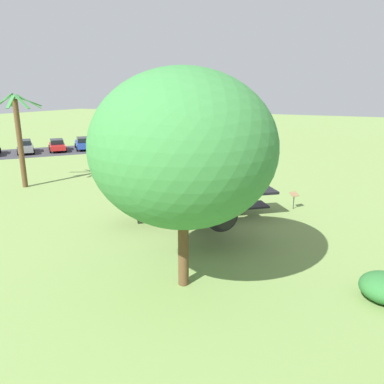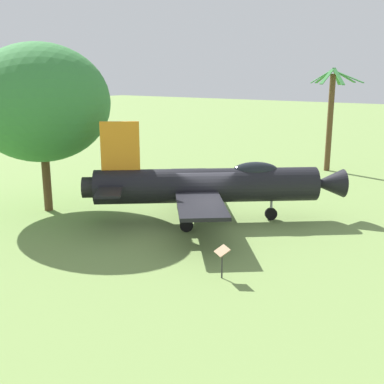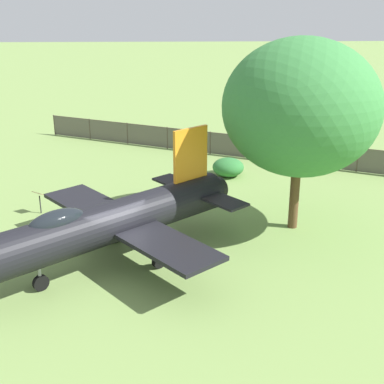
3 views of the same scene
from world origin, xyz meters
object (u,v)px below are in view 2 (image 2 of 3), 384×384
shade_tree (41,103)px  palm_tree (331,117)px  display_jet (214,185)px  info_plaque (222,255)px

shade_tree → palm_tree: shade_tree is taller
display_jet → info_plaque: 6.76m
display_jet → palm_tree: palm_tree is taller
display_jet → info_plaque: display_jet is taller
shade_tree → display_jet: bearing=22.8°
shade_tree → info_plaque: (11.97, -2.05, -4.71)m
display_jet → palm_tree: bearing=50.2°
palm_tree → display_jet: bearing=-90.4°
palm_tree → info_plaque: bearing=-79.8°
palm_tree → info_plaque: (3.75, -20.86, -3.12)m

